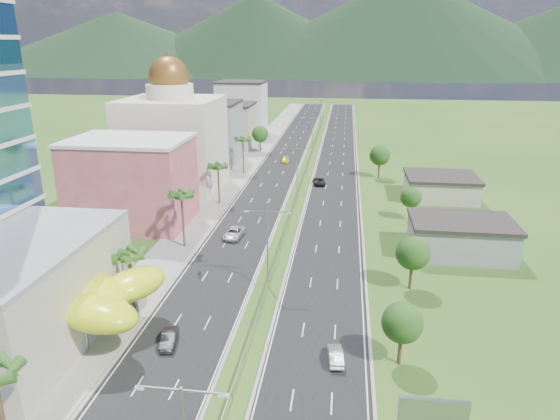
% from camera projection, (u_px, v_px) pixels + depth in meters
% --- Properties ---
extents(ground, '(500.00, 500.00, 0.00)m').
position_uv_depth(ground, '(255.00, 326.00, 58.13)').
color(ground, '#2D5119').
rests_on(ground, ground).
extents(road_left, '(11.00, 260.00, 0.04)m').
position_uv_depth(road_left, '(285.00, 157.00, 143.59)').
color(road_left, black).
rests_on(road_left, ground).
extents(road_right, '(11.00, 260.00, 0.04)m').
position_uv_depth(road_right, '(337.00, 158.00, 141.74)').
color(road_right, black).
rests_on(road_right, ground).
extents(sidewalk_left, '(7.00, 260.00, 0.12)m').
position_uv_depth(sidewalk_left, '(252.00, 156.00, 144.75)').
color(sidewalk_left, gray).
rests_on(sidewalk_left, ground).
extents(median_guardrail, '(0.10, 216.06, 0.76)m').
position_uv_depth(median_guardrail, '(306.00, 171.00, 125.55)').
color(median_guardrail, gray).
rests_on(median_guardrail, ground).
extents(streetlight_median_b, '(6.04, 0.25, 11.00)m').
position_uv_depth(streetlight_median_b, '(267.00, 241.00, 65.36)').
color(streetlight_median_b, gray).
rests_on(streetlight_median_b, ground).
extents(streetlight_median_c, '(6.04, 0.25, 11.00)m').
position_uv_depth(streetlight_median_c, '(297.00, 168.00, 102.93)').
color(streetlight_median_c, gray).
rests_on(streetlight_median_c, ground).
extents(streetlight_median_d, '(6.04, 0.25, 11.00)m').
position_uv_depth(streetlight_median_d, '(312.00, 131.00, 145.20)').
color(streetlight_median_d, gray).
rests_on(streetlight_median_d, ground).
extents(streetlight_median_e, '(6.04, 0.25, 11.00)m').
position_uv_depth(streetlight_median_e, '(321.00, 111.00, 187.47)').
color(streetlight_median_e, gray).
rests_on(streetlight_median_e, ground).
extents(lime_canopy, '(18.00, 15.00, 7.40)m').
position_uv_depth(lime_canopy, '(70.00, 294.00, 55.24)').
color(lime_canopy, '#D2E716').
rests_on(lime_canopy, ground).
extents(pink_shophouse, '(20.00, 15.00, 15.00)m').
position_uv_depth(pink_shophouse, '(132.00, 183.00, 89.24)').
color(pink_shophouse, '#B74B4E').
rests_on(pink_shophouse, ground).
extents(domed_building, '(20.00, 20.00, 28.70)m').
position_uv_depth(domed_building, '(173.00, 138.00, 109.61)').
color(domed_building, beige).
rests_on(domed_building, ground).
extents(midrise_grey, '(16.00, 15.00, 16.00)m').
position_uv_depth(midrise_grey, '(208.00, 134.00, 134.05)').
color(midrise_grey, gray).
rests_on(midrise_grey, ground).
extents(midrise_beige, '(16.00, 15.00, 13.00)m').
position_uv_depth(midrise_beige, '(227.00, 126.00, 155.19)').
color(midrise_beige, '#BAB299').
rests_on(midrise_beige, ground).
extents(midrise_white, '(16.00, 15.00, 18.00)m').
position_uv_depth(midrise_white, '(242.00, 109.00, 175.99)').
color(midrise_white, silver).
rests_on(midrise_white, ground).
extents(billboard, '(5.20, 0.35, 6.20)m').
position_uv_depth(billboard, '(433.00, 419.00, 37.71)').
color(billboard, gray).
rests_on(billboard, ground).
extents(shed_near, '(15.00, 10.00, 5.00)m').
position_uv_depth(shed_near, '(461.00, 239.00, 77.36)').
color(shed_near, gray).
rests_on(shed_near, ground).
extents(shed_far, '(14.00, 12.00, 4.40)m').
position_uv_depth(shed_far, '(440.00, 188.00, 105.38)').
color(shed_far, '#BAB299').
rests_on(shed_far, ground).
extents(palm_tree_b, '(3.60, 3.60, 8.10)m').
position_uv_depth(palm_tree_b, '(129.00, 257.00, 59.66)').
color(palm_tree_b, '#47301C').
rests_on(palm_tree_b, ground).
extents(palm_tree_c, '(3.60, 3.60, 9.60)m').
position_uv_depth(palm_tree_c, '(181.00, 197.00, 77.99)').
color(palm_tree_c, '#47301C').
rests_on(palm_tree_c, ground).
extents(palm_tree_d, '(3.60, 3.60, 8.60)m').
position_uv_depth(palm_tree_d, '(218.00, 168.00, 99.90)').
color(palm_tree_d, '#47301C').
rests_on(palm_tree_d, ground).
extents(palm_tree_e, '(3.60, 3.60, 9.40)m').
position_uv_depth(palm_tree_e, '(243.00, 141.00, 123.13)').
color(palm_tree_e, '#47301C').
rests_on(palm_tree_e, ground).
extents(leafy_tree_lfar, '(4.90, 4.90, 8.05)m').
position_uv_depth(leafy_tree_lfar, '(260.00, 134.00, 147.49)').
color(leafy_tree_lfar, '#47301C').
rests_on(leafy_tree_lfar, ground).
extents(leafy_tree_ra, '(4.20, 4.20, 6.90)m').
position_uv_depth(leafy_tree_ra, '(402.00, 323.00, 49.93)').
color(leafy_tree_ra, '#47301C').
rests_on(leafy_tree_ra, ground).
extents(leafy_tree_rb, '(4.55, 4.55, 7.47)m').
position_uv_depth(leafy_tree_rb, '(413.00, 253.00, 65.40)').
color(leafy_tree_rb, '#47301C').
rests_on(leafy_tree_rb, ground).
extents(leafy_tree_rc, '(3.85, 3.85, 6.33)m').
position_uv_depth(leafy_tree_rc, '(411.00, 197.00, 91.59)').
color(leafy_tree_rc, '#47301C').
rests_on(leafy_tree_rc, ground).
extents(leafy_tree_rd, '(4.90, 4.90, 8.05)m').
position_uv_depth(leafy_tree_rd, '(380.00, 155.00, 119.87)').
color(leafy_tree_rd, '#47301C').
rests_on(leafy_tree_rd, ground).
extents(mountain_ridge, '(860.00, 140.00, 90.00)m').
position_uv_depth(mountain_ridge, '(401.00, 77.00, 473.42)').
color(mountain_ridge, black).
rests_on(mountain_ridge, ground).
extents(car_dark_left, '(2.24, 4.57, 1.44)m').
position_uv_depth(car_dark_left, '(169.00, 338.00, 54.43)').
color(car_dark_left, black).
rests_on(car_dark_left, road_left).
extents(car_silver_mid_left, '(3.17, 5.94, 1.59)m').
position_uv_depth(car_silver_mid_left, '(234.00, 233.00, 84.21)').
color(car_silver_mid_left, '#B4B7BC').
rests_on(car_silver_mid_left, road_left).
extents(car_yellow_far_left, '(2.20, 4.75, 1.35)m').
position_uv_depth(car_yellow_far_left, '(285.00, 160.00, 136.80)').
color(car_yellow_far_left, yellow).
rests_on(car_yellow_far_left, road_left).
extents(car_silver_right, '(1.91, 4.30, 1.37)m').
position_uv_depth(car_silver_right, '(335.00, 355.00, 51.56)').
color(car_silver_right, '#A9ACB1').
rests_on(car_silver_right, road_right).
extents(car_dark_far_right, '(3.47, 5.96, 1.56)m').
position_uv_depth(car_dark_far_right, '(319.00, 181.00, 115.90)').
color(car_dark_far_right, black).
rests_on(car_dark_far_right, road_right).
extents(motorcycle, '(0.75, 1.78, 1.11)m').
position_uv_depth(motorcycle, '(200.00, 273.00, 70.33)').
color(motorcycle, black).
rests_on(motorcycle, road_left).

